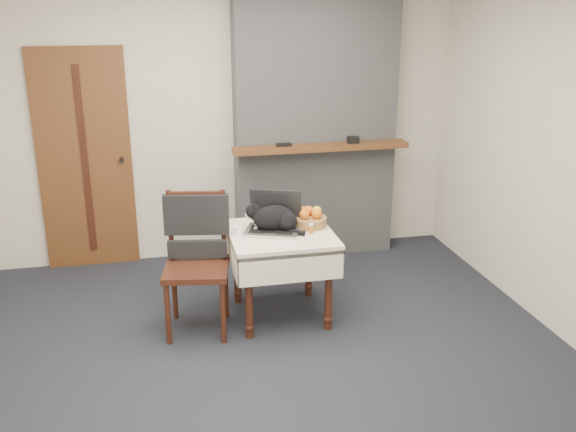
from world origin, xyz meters
name	(u,v)px	position (x,y,z in m)	size (l,w,h in m)	color
ground	(255,356)	(0.00, 0.00, 0.00)	(4.50, 4.50, 0.00)	black
room_shell	(240,94)	(0.00, 0.46, 1.76)	(4.52, 4.01, 2.61)	beige
door	(85,161)	(-1.20, 1.97, 1.00)	(0.82, 0.10, 2.00)	brown
chimney	(315,121)	(0.90, 1.85, 1.30)	(1.62, 0.48, 2.60)	gray
side_table	(281,246)	(0.30, 0.57, 0.59)	(0.78, 0.78, 0.70)	#3A1710
laptop	(274,220)	(0.26, 0.64, 0.77)	(0.50, 0.46, 0.30)	#B7B7BC
cat	(275,219)	(0.27, 0.61, 0.80)	(0.43, 0.33, 0.23)	black
cream_jar	(238,231)	(-0.02, 0.56, 0.73)	(0.06, 0.06, 0.07)	white
pill_bottle	(311,228)	(0.52, 0.49, 0.74)	(0.04, 0.04, 0.08)	#AD6115
fruit_basket	(310,219)	(0.56, 0.66, 0.76)	(0.26, 0.26, 0.15)	olive
desk_clutter	(301,229)	(0.47, 0.60, 0.70)	(0.13, 0.01, 0.01)	black
chair	(197,242)	(-0.33, 0.58, 0.67)	(0.54, 0.53, 1.04)	#3A1710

